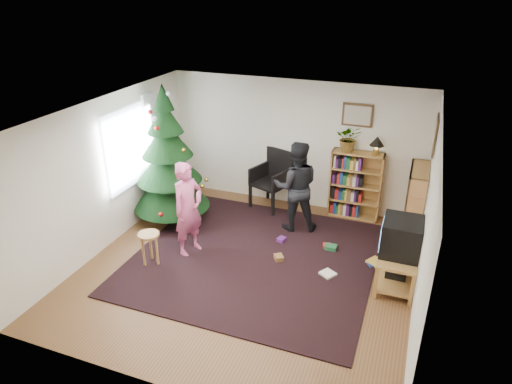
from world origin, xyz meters
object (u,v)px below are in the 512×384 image
(tv_stand, at_px, (397,265))
(crt_tv, at_px, (401,237))
(christmas_tree, at_px, (169,166))
(person_standing, at_px, (188,209))
(potted_plant, at_px, (349,138))
(armchair, at_px, (273,176))
(picture_right, at_px, (435,135))
(person_by_chair, at_px, (296,187))
(picture_back, at_px, (358,115))
(table_lamp, at_px, (377,142))
(bookshelf_back, at_px, (355,184))
(stool, at_px, (149,241))
(bookshelf_right, at_px, (415,203))

(tv_stand, bearing_deg, crt_tv, 180.00)
(christmas_tree, bearing_deg, crt_tv, -8.67)
(person_standing, height_order, potted_plant, potted_plant)
(armchair, bearing_deg, christmas_tree, -122.80)
(picture_right, bearing_deg, person_standing, -155.28)
(person_by_chair, bearing_deg, picture_back, -149.11)
(picture_right, relative_size, table_lamp, 1.75)
(tv_stand, height_order, armchair, armchair)
(christmas_tree, xyz_separation_m, bookshelf_back, (3.20, 1.30, -0.41))
(crt_tv, xyz_separation_m, stool, (-3.71, -0.83, -0.38))
(christmas_tree, distance_m, table_lamp, 3.76)
(picture_right, relative_size, bookshelf_back, 0.46)
(picture_back, relative_size, tv_stand, 0.56)
(bookshelf_right, height_order, armchair, bookshelf_right)
(tv_stand, bearing_deg, potted_plant, 120.99)
(christmas_tree, relative_size, stool, 4.61)
(picture_back, xyz_separation_m, christmas_tree, (-3.09, -1.44, -0.88))
(stool, height_order, person_standing, person_standing)
(bookshelf_right, relative_size, potted_plant, 2.62)
(table_lamp, bearing_deg, bookshelf_right, -29.00)
(bookshelf_back, distance_m, bookshelf_right, 1.17)
(crt_tv, distance_m, potted_plant, 2.38)
(picture_right, relative_size, armchair, 0.52)
(armchair, height_order, potted_plant, potted_plant)
(bookshelf_back, bearing_deg, person_by_chair, -137.39)
(picture_right, xyz_separation_m, person_by_chair, (-2.14, -0.26, -1.12))
(tv_stand, bearing_deg, bookshelf_back, 116.45)
(crt_tv, distance_m, person_standing, 3.30)
(bookshelf_right, relative_size, tv_stand, 1.31)
(person_by_chair, relative_size, table_lamp, 4.87)
(bookshelf_back, height_order, armchair, bookshelf_back)
(crt_tv, relative_size, person_standing, 0.38)
(table_lamp, bearing_deg, picture_right, -32.68)
(bookshelf_back, bearing_deg, potted_plant, 180.00)
(christmas_tree, height_order, bookshelf_right, christmas_tree)
(picture_right, height_order, armchair, picture_right)
(bookshelf_right, xyz_separation_m, person_standing, (-3.41, -1.79, 0.14))
(person_standing, relative_size, table_lamp, 4.67)
(tv_stand, distance_m, table_lamp, 2.38)
(picture_right, bearing_deg, picture_back, 151.31)
(bookshelf_back, height_order, crt_tv, bookshelf_back)
(bookshelf_back, height_order, bookshelf_right, same)
(picture_right, bearing_deg, table_lamp, 147.32)
(bookshelf_right, bearing_deg, stool, 121.36)
(bookshelf_back, xyz_separation_m, bookshelf_right, (1.08, -0.44, 0.00))
(crt_tv, bearing_deg, stool, -167.35)
(person_standing, bearing_deg, bookshelf_back, -27.13)
(picture_right, relative_size, bookshelf_right, 0.46)
(christmas_tree, xyz_separation_m, table_lamp, (3.50, 1.30, 0.46))
(bookshelf_back, distance_m, person_standing, 3.22)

